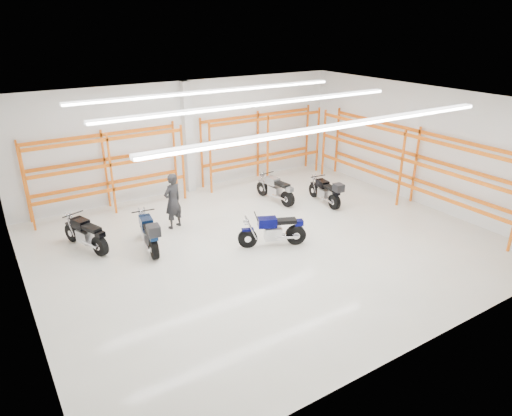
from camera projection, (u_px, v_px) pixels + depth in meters
ground at (267, 243)px, 14.80m from camera, size 14.00×14.00×0.00m
room_shell at (267, 144)px, 13.55m from camera, size 14.02×12.02×4.51m
motorcycle_main at (275, 231)px, 14.46m from camera, size 2.08×1.08×1.08m
motorcycle_back_a at (87, 235)px, 14.23m from camera, size 0.98×2.08×1.06m
motorcycle_back_b at (149, 234)px, 14.14m from camera, size 0.78×2.29×1.18m
motorcycle_back_c at (276, 190)px, 17.95m from camera, size 0.70×2.13×1.05m
motorcycle_back_d at (327, 192)px, 17.67m from camera, size 0.67×2.09×1.07m
standing_man at (173, 201)px, 15.55m from camera, size 0.83×0.69×1.96m
structural_column at (188, 138)px, 18.47m from camera, size 0.32×0.32×4.50m
pallet_racking_back_left at (108, 165)px, 16.70m from camera, size 5.67×0.87×3.00m
pallet_racking_back_right at (263, 140)px, 20.06m from camera, size 5.67×0.87×3.00m
pallet_racking_side at (409, 159)px, 17.29m from camera, size 0.87×9.07×3.00m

